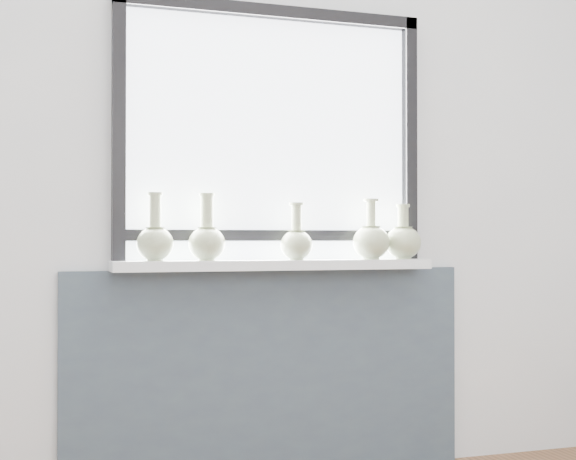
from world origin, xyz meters
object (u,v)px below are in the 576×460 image
object	(u,v)px
vase_d	(371,240)
vase_e	(403,240)
vase_c	(297,242)
windowsill	(276,265)
vase_b	(207,239)
vase_a	(155,240)

from	to	relation	value
vase_d	vase_e	distance (m)	0.15
vase_c	vase_d	bearing A→B (deg)	-0.77
windowsill	vase_c	size ratio (longest dim) A/B	5.65
vase_b	windowsill	bearing A→B (deg)	2.62
windowsill	vase_e	xyz separation A→B (m)	(0.56, -0.02, 0.10)
vase_a	vase_d	distance (m)	0.90
vase_e	windowsill	bearing A→B (deg)	177.70
windowsill	vase_c	bearing A→B (deg)	-16.50
windowsill	vase_d	size ratio (longest dim) A/B	5.20
vase_b	vase_d	size ratio (longest dim) A/B	1.05
vase_b	vase_e	size ratio (longest dim) A/B	1.14
windowsill	vase_b	xyz separation A→B (m)	(-0.29, -0.01, 0.10)
windowsill	vase_e	bearing A→B (deg)	-2.30
windowsill	vase_d	xyz separation A→B (m)	(0.41, -0.03, 0.10)
vase_e	vase_a	bearing A→B (deg)	179.17
vase_e	vase_b	bearing A→B (deg)	179.37
vase_a	vase_e	world-z (taller)	vase_a
vase_a	vase_b	xyz separation A→B (m)	(0.20, -0.01, 0.00)
vase_a	vase_b	size ratio (longest dim) A/B	1.00
vase_b	vase_e	xyz separation A→B (m)	(0.85, -0.01, -0.00)
windowsill	vase_d	distance (m)	0.42
windowsill	vase_e	size ratio (longest dim) A/B	5.65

